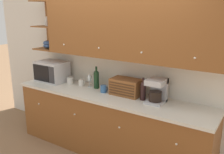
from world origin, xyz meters
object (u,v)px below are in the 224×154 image
Objects in this scene: mug_blue_second at (81,83)px; mug at (104,89)px; storage_canister at (70,80)px; second_wine_bottle at (143,90)px; coffee_maker at (157,90)px; bread_box at (126,87)px; microwave at (52,71)px; wine_glass at (89,78)px; wine_bottle at (96,79)px.

mug_blue_second is 0.96× the size of mug.
second_wine_bottle reaches higher than storage_canister.
coffee_maker reaches higher than mug.
microwave is at bearing -177.43° from bread_box.
mug_blue_second is 0.48× the size of wine_glass.
mug_blue_second is at bearing 5.86° from microwave.
second_wine_bottle is (1.12, -0.05, 0.09)m from mug_blue_second.
coffee_maker is at bearing 3.91° from mug.
wine_glass is (0.16, 0.01, 0.09)m from mug_blue_second.
mug_blue_second is (0.22, 0.03, -0.01)m from storage_canister.
wine_glass reaches higher than mug.
second_wine_bottle is 0.19m from coffee_maker.
wine_glass is at bearing -175.40° from wine_bottle.
wine_bottle is at bearing 174.96° from second_wine_bottle.
mug is 0.35m from bread_box.
second_wine_bottle is (0.83, -0.07, -0.02)m from wine_bottle.
mug_blue_second is 0.31× the size of coffee_maker.
wine_glass is 0.67× the size of second_wine_bottle.
bread_box is (1.04, 0.03, 0.06)m from storage_canister.
coffee_maker reaches higher than bread_box.
mug_blue_second is 1.12m from second_wine_bottle.
microwave reaches higher than storage_canister.
wine_bottle reaches higher than microwave.
microwave is at bearing -178.84° from coffee_maker.
second_wine_bottle is (0.30, -0.05, 0.02)m from bread_box.
bread_box is at bearing 170.00° from second_wine_bottle.
mug_blue_second is 0.29× the size of wine_bottle.
storage_canister is 1.17× the size of mug.
coffee_maker is (0.81, 0.06, 0.11)m from mug.
second_wine_bottle is at bearing -171.82° from coffee_maker.
wine_glass is at bearing 5.13° from mug_blue_second.
microwave is 5.08× the size of mug_blue_second.
wine_glass is (0.75, 0.07, -0.03)m from microwave.
second_wine_bottle is at bearing 2.62° from mug.
microwave is 0.75m from wine_glass.
bread_box is at bearing -2.29° from wine_bottle.
microwave is 1.71m from second_wine_bottle.
storage_canister is 0.40× the size of second_wine_bottle.
mug is at bearing -177.38° from second_wine_bottle.
second_wine_bottle is (1.71, 0.01, -0.03)m from microwave.
wine_glass reaches higher than storage_canister.
microwave is 4.88× the size of mug.
wine_bottle is at bearing 177.38° from coffee_maker.
microwave is 0.88m from wine_bottle.
second_wine_bottle is (0.63, 0.03, 0.09)m from mug.
mug_blue_second is at bearing 177.48° from second_wine_bottle.
wine_bottle is at bearing 153.73° from mug.
second_wine_bottle is 0.96× the size of coffee_maker.
microwave is at bearing -179.62° from second_wine_bottle.
mug_blue_second is 1.31m from coffee_maker.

